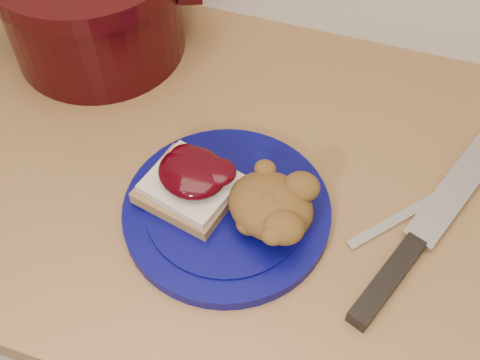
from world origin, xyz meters
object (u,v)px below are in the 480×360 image
(chef_knife, at_px, (409,252))
(butter_knife, at_px, (403,216))
(pepper_grinder, at_px, (99,8))
(plate, at_px, (227,211))
(dutch_oven, at_px, (93,4))

(chef_knife, height_order, butter_knife, chef_knife)
(pepper_grinder, bearing_deg, butter_knife, -19.32)
(plate, height_order, chef_knife, chef_knife)
(plate, distance_m, pepper_grinder, 0.36)
(butter_knife, relative_size, pepper_grinder, 1.14)
(pepper_grinder, bearing_deg, dutch_oven, 180.00)
(plate, height_order, butter_knife, plate)
(pepper_grinder, bearing_deg, plate, -40.40)
(butter_knife, height_order, dutch_oven, dutch_oven)
(butter_knife, bearing_deg, pepper_grinder, 111.02)
(dutch_oven, distance_m, pepper_grinder, 0.01)
(chef_knife, xyz_separation_m, butter_knife, (-0.01, 0.05, -0.01))
(butter_knife, xyz_separation_m, dutch_oven, (-0.48, 0.17, 0.07))
(chef_knife, bearing_deg, butter_knife, 35.26)
(plate, relative_size, dutch_oven, 0.73)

